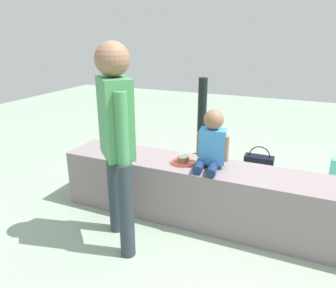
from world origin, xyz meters
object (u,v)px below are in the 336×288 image
Objects in this scene: child_seated at (212,143)px; handbag_black_leather at (258,166)px; cake_plate at (183,160)px; water_bottle_near_gift at (322,196)px; adult_standing at (116,131)px; cake_box_white at (278,196)px.

handbag_black_leather is at bearing 76.53° from child_seated.
cake_plate is 1.43m from water_bottle_near_gift.
water_bottle_near_gift is at bearing 40.42° from adult_standing.
water_bottle_near_gift reaches higher than cake_box_white.
water_bottle_near_gift is at bearing 13.40° from cake_box_white.
handbag_black_leather is (-0.66, 0.40, 0.04)m from water_bottle_near_gift.
child_seated is 1.30× the size of handbag_black_leather.
water_bottle_near_gift is (1.46, 1.25, -0.83)m from adult_standing.
child_seated is at bearing -131.30° from cake_box_white.
adult_standing reaches higher than water_bottle_near_gift.
cake_plate is at bearing -148.74° from water_bottle_near_gift.
adult_standing reaches higher than handbag_black_leather.
adult_standing is 4.09× the size of handbag_black_leather.
cake_box_white is at bearing -166.60° from water_bottle_near_gift.
adult_standing is at bearing -134.79° from child_seated.
adult_standing is at bearing -116.10° from handbag_black_leather.
handbag_black_leather is at bearing 148.46° from water_bottle_near_gift.
child_seated is at bearing -142.77° from water_bottle_near_gift.
child_seated reaches higher than water_bottle_near_gift.
water_bottle_near_gift is 0.61× the size of cake_box_white.
child_seated is at bearing 45.21° from adult_standing.
handbag_black_leather is (0.26, 1.10, -0.60)m from child_seated.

